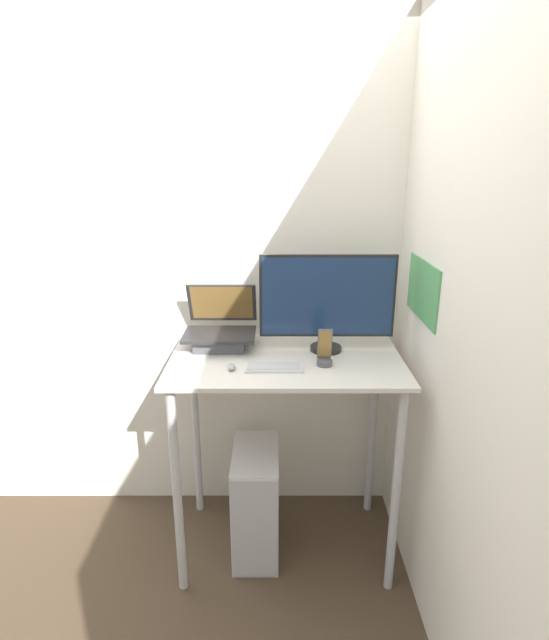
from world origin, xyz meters
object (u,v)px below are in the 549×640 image
at_px(monitor, 329,302).
at_px(cell_phone, 327,355).
at_px(computer_tower, 258,501).
at_px(keyboard, 276,367).
at_px(mouse, 233,367).
at_px(laptop, 222,332).

xyz_separation_m(monitor, cell_phone, (-0.02, -0.18, -0.19)).
bearing_deg(computer_tower, keyboard, -50.06).
height_order(monitor, mouse, monitor).
xyz_separation_m(mouse, computer_tower, (0.09, 0.11, -0.77)).
bearing_deg(keyboard, monitor, 42.22).
bearing_deg(keyboard, cell_phone, 12.16).
distance_m(monitor, computer_tower, 1.06).
distance_m(keyboard, computer_tower, 0.78).
distance_m(laptop, keyboard, 0.38).
bearing_deg(monitor, computer_tower, -160.59).
bearing_deg(keyboard, computer_tower, 129.94).
bearing_deg(laptop, computer_tower, -45.77).
relative_size(keyboard, mouse, 4.46).
bearing_deg(monitor, laptop, 173.79).
distance_m(laptop, cell_phone, 0.53).
relative_size(cell_phone, computer_tower, 0.30).
xyz_separation_m(laptop, mouse, (0.08, -0.28, -0.06)).
distance_m(monitor, mouse, 0.54).
bearing_deg(mouse, computer_tower, 50.38).
height_order(monitor, cell_phone, monitor).
bearing_deg(mouse, laptop, 104.91).
bearing_deg(mouse, monitor, 28.25).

